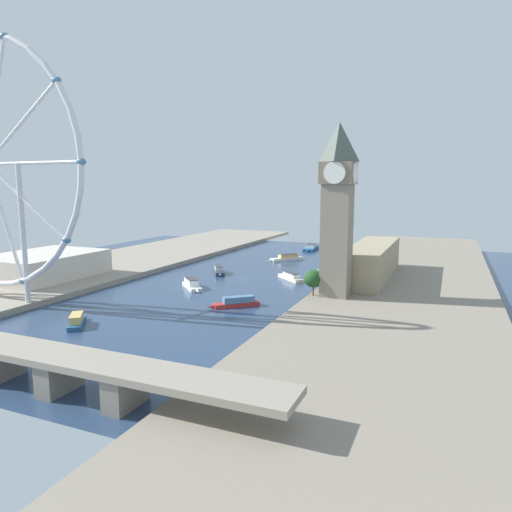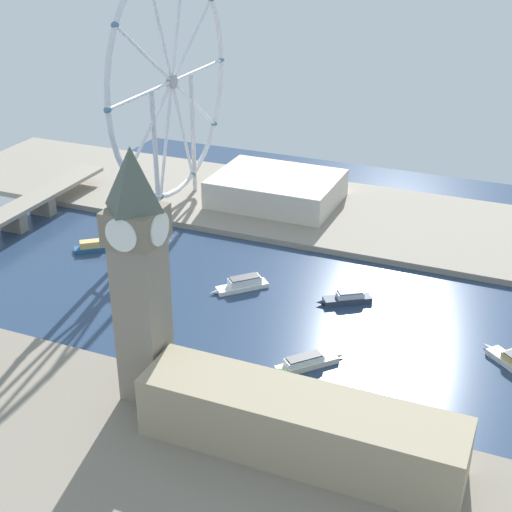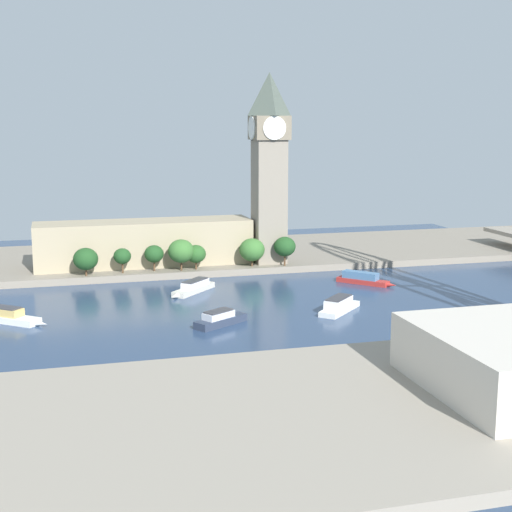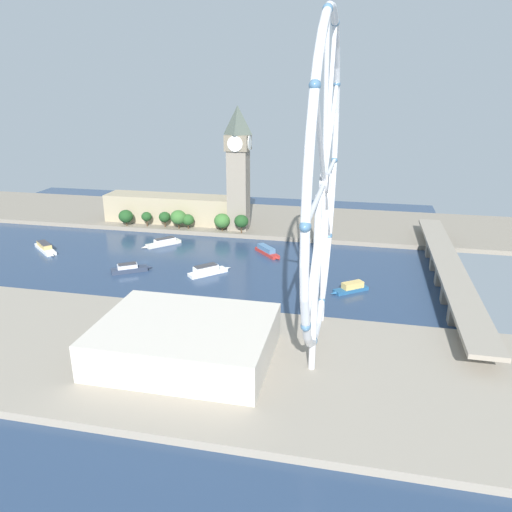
{
  "view_description": "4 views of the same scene",
  "coord_description": "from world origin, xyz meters",
  "views": [
    {
      "loc": [
        -123.25,
        266.31,
        58.09
      ],
      "look_at": [
        -24.0,
        33.3,
        19.38
      ],
      "focal_mm": 32.26,
      "sensor_mm": 36.0,
      "label": 1
    },
    {
      "loc": [
        -242.15,
        -69.56,
        152.67
      ],
      "look_at": [
        17.85,
        39.73,
        13.66
      ],
      "focal_mm": 51.7,
      "sensor_mm": 36.0,
      "label": 2
    },
    {
      "loc": [
        255.05,
        -53.9,
        67.65
      ],
      "look_at": [
        1.14,
        15.32,
        19.76
      ],
      "focal_mm": 52.56,
      "sensor_mm": 36.0,
      "label": 3
    },
    {
      "loc": [
        260.77,
        125.33,
        103.13
      ],
      "look_at": [
        23.81,
        74.26,
        17.4
      ],
      "focal_mm": 34.61,
      "sensor_mm": 36.0,
      "label": 4
    }
  ],
  "objects": [
    {
      "name": "tree_row_embankment",
      "position": [
        -62.35,
        3.64,
        10.81
      ],
      "size": [
        12.97,
        97.45,
        13.73
      ],
      "color": "#513823",
      "rests_on": "riverbank_left"
    },
    {
      "name": "tour_boat_1",
      "position": [
        -5.51,
        -71.44,
        2.09
      ],
      "size": [
        23.29,
        26.78,
        5.21
      ],
      "rotation": [
        0.0,
        0.0,
        0.88
      ],
      "color": "white",
      "rests_on": "ground_plane"
    },
    {
      "name": "ground_plane",
      "position": [
        0.0,
        0.0,
        0.0
      ],
      "size": [
        376.26,
        376.26,
        0.0
      ],
      "primitive_type": "plane",
      "color": "navy"
    },
    {
      "name": "clock_tower",
      "position": [
        -71.11,
        41.21,
        47.45
      ],
      "size": [
        16.92,
        16.92,
        85.58
      ],
      "color": "gray",
      "rests_on": "riverbank_left"
    },
    {
      "name": "riverbank_left",
      "position": [
        -103.13,
        0.0,
        1.5
      ],
      "size": [
        90.0,
        520.0,
        3.0
      ],
      "primitive_type": "cube",
      "color": "gray",
      "rests_on": "ground_plane"
    },
    {
      "name": "river_bridge",
      "position": [
        -0.0,
        174.21,
        8.14
      ],
      "size": [
        188.26,
        14.3,
        11.46
      ],
      "color": "gray",
      "rests_on": "ground_plane"
    },
    {
      "name": "tour_boat_4",
      "position": [
        19.41,
        123.98,
        2.05
      ],
      "size": [
        16.25,
        19.82,
        5.02
      ],
      "rotation": [
        0.0,
        0.0,
        5.36
      ],
      "color": "#235684",
      "rests_on": "ground_plane"
    },
    {
      "name": "tour_boat_6",
      "position": [
        11.73,
        43.44,
        2.29
      ],
      "size": [
        21.55,
        21.6,
        5.59
      ],
      "rotation": [
        0.0,
        0.0,
        2.35
      ],
      "color": "white",
      "rests_on": "ground_plane"
    },
    {
      "name": "parliament_block",
      "position": [
        -79.91,
        -15.02,
        13.01
      ],
      "size": [
        22.0,
        96.45,
        20.02
      ],
      "primitive_type": "cube",
      "color": "tan",
      "rests_on": "riverbank_left"
    },
    {
      "name": "riverside_hall",
      "position": [
        103.94,
        63.93,
        10.29
      ],
      "size": [
        49.85,
        65.22,
        14.57
      ],
      "primitive_type": "cube",
      "color": "beige",
      "rests_on": "riverbank_right"
    },
    {
      "name": "ferris_wheel",
      "position": [
        81.39,
        112.08,
        67.66
      ],
      "size": [
        120.74,
        3.2,
        124.58
      ],
      "color": "silver",
      "rests_on": "riverbank_right"
    },
    {
      "name": "tour_boat_0",
      "position": [
        -29.29,
        70.03,
        2.09
      ],
      "size": [
        21.79,
        20.09,
        4.95
      ],
      "rotation": [
        0.0,
        0.0,
        0.73
      ],
      "color": "#B22D28",
      "rests_on": "ground_plane"
    },
    {
      "name": "riverbank_right",
      "position": [
        103.13,
        0.0,
        1.5
      ],
      "size": [
        90.0,
        520.0,
        3.0
      ],
      "primitive_type": "cube",
      "color": "gray",
      "rests_on": "ground_plane"
    },
    {
      "name": "tour_boat_3",
      "position": [
        17.63,
        -1.27,
        2.05
      ],
      "size": [
        16.18,
        22.01,
        5.21
      ],
      "rotation": [
        0.0,
        0.0,
        2.14
      ],
      "color": "#2D384C",
      "rests_on": "ground_plane"
    },
    {
      "name": "tour_boat_2",
      "position": [
        -32.54,
        -1.35,
        1.95
      ],
      "size": [
        23.02,
        21.65,
        4.84
      ],
      "rotation": [
        0.0,
        0.0,
        5.54
      ],
      "color": "beige",
      "rests_on": "ground_plane"
    }
  ]
}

